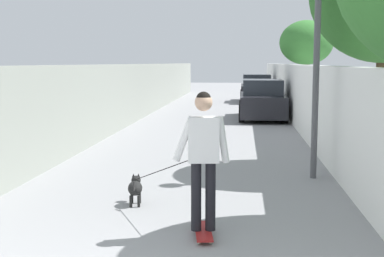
% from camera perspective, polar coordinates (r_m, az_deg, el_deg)
% --- Properties ---
extents(ground_plane, '(80.00, 80.00, 0.00)m').
position_cam_1_polar(ground_plane, '(17.78, 1.96, 0.10)').
color(ground_plane, gray).
extents(wall_left, '(48.00, 0.30, 2.14)m').
position_cam_1_polar(wall_left, '(16.18, -9.18, 3.11)').
color(wall_left, '#999E93').
rests_on(wall_left, ground).
extents(fence_right, '(48.00, 0.30, 2.12)m').
position_cam_1_polar(fence_right, '(15.76, 12.51, 2.90)').
color(fence_right, white).
rests_on(fence_right, ground).
extents(tree_right_near, '(2.24, 2.24, 3.96)m').
position_cam_1_polar(tree_right_near, '(22.77, 12.33, 9.06)').
color(tree_right_near, '#473523').
rests_on(tree_right_near, ground).
extents(lamp_post, '(0.36, 0.36, 4.11)m').
position_cam_1_polar(lamp_post, '(10.11, 13.50, 10.64)').
color(lamp_post, '#4C4C51').
rests_on(lamp_post, ground).
extents(skateboard, '(0.82, 0.31, 0.08)m').
position_cam_1_polar(skateboard, '(6.76, 1.23, -11.12)').
color(skateboard, maroon).
rests_on(skateboard, ground).
extents(person_skateboarder, '(0.27, 0.72, 1.75)m').
position_cam_1_polar(person_skateboarder, '(6.51, 1.25, -2.31)').
color(person_skateboarder, black).
rests_on(person_skateboarder, skateboard).
extents(dog, '(1.68, 1.30, 1.06)m').
position_cam_1_polar(dog, '(8.19, -6.16, -6.38)').
color(dog, black).
rests_on(dog, ground).
extents(car_near, '(4.08, 1.80, 1.54)m').
position_cam_1_polar(car_near, '(20.62, 7.66, 3.02)').
color(car_near, black).
rests_on(car_near, ground).
extents(car_far, '(4.21, 1.80, 1.54)m').
position_cam_1_polar(car_far, '(29.66, 7.03, 4.28)').
color(car_far, black).
rests_on(car_far, ground).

